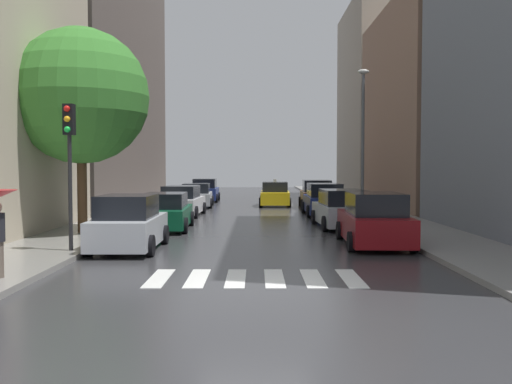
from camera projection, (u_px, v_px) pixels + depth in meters
ground_plane at (256, 208)px, 35.83m from camera, size 28.00×72.00×0.04m
sidewalk_left at (156, 206)px, 35.83m from camera, size 3.00×72.00×0.15m
sidewalk_right at (357, 206)px, 35.82m from camera, size 3.00×72.00×0.15m
crosswalk_stripes at (256, 278)px, 12.97m from camera, size 4.95×2.20×0.01m
building_left_mid at (96, 35)px, 37.85m from camera, size 6.00×21.75×23.24m
building_right_mid at (432, 109)px, 34.54m from camera, size 6.00×14.31×12.51m
building_right_far at (382, 102)px, 48.24m from camera, size 6.00×12.44×16.54m
parked_car_left_nearest at (129, 224)px, 17.35m from camera, size 2.05×4.04×1.74m
parked_car_left_second at (166, 212)px, 23.03m from camera, size 2.18×4.50×1.54m
parked_car_left_third at (182, 202)px, 29.50m from camera, size 2.27×4.66×1.63m
parked_car_left_fourth at (197, 196)px, 36.29m from camera, size 2.27×4.69×1.54m
parked_car_left_fifth at (206, 191)px, 41.89m from camera, size 2.11×4.05×1.73m
parked_car_right_nearest at (375, 221)px, 18.38m from camera, size 2.23×4.72×1.77m
parked_car_right_second at (343, 210)px, 23.83m from camera, size 2.32×4.67×1.65m
parked_car_right_third at (325, 200)px, 30.02m from camera, size 2.14×4.72×1.73m
parked_car_right_fourth at (317, 195)px, 35.29m from camera, size 2.26×4.85×1.79m
taxi_midroad at (275, 195)px, 37.05m from camera, size 2.16×4.41×1.81m
street_tree_left at (81, 96)px, 20.72m from camera, size 5.07×5.07×7.65m
traffic_light_left_corner at (70, 144)px, 16.20m from camera, size 0.30×0.42×4.30m
lamp_post_right at (363, 132)px, 28.60m from camera, size 0.60×0.28×7.49m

